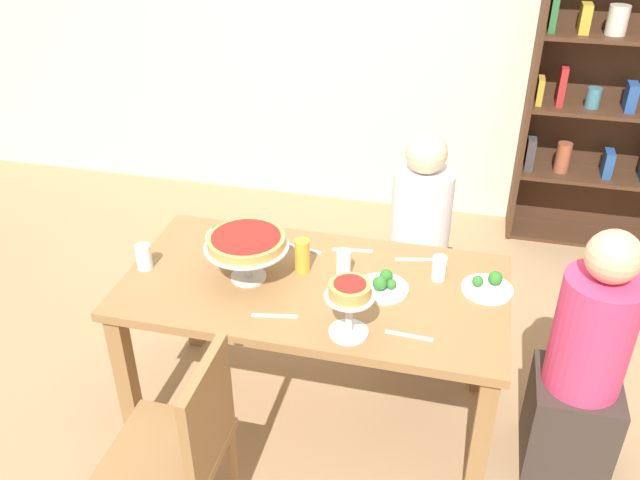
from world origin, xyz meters
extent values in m
plane|color=#9E7A56|center=(0.00, 0.00, 0.00)|extent=(12.00, 12.00, 0.00)
cube|color=beige|center=(0.00, 2.20, 1.40)|extent=(8.00, 0.12, 2.80)
cube|color=olive|center=(0.00, 0.00, 0.72)|extent=(1.59, 0.81, 0.04)
cube|color=olive|center=(-0.73, -0.35, 0.35)|extent=(0.07, 0.07, 0.70)
cube|color=olive|center=(0.73, -0.35, 0.35)|extent=(0.07, 0.07, 0.70)
cube|color=olive|center=(-0.73, 0.35, 0.35)|extent=(0.07, 0.07, 0.70)
cube|color=olive|center=(0.73, 0.35, 0.35)|extent=(0.07, 0.07, 0.70)
cube|color=#422819|center=(0.87, 1.98, 1.10)|extent=(0.03, 0.30, 2.20)
cube|color=#422819|center=(1.41, 2.12, 1.10)|extent=(1.10, 0.02, 2.20)
cube|color=#422819|center=(1.41, 1.98, 0.01)|extent=(1.04, 0.28, 0.02)
cube|color=#422819|center=(1.41, 1.98, 0.45)|extent=(1.04, 0.28, 0.02)
cube|color=#422819|center=(1.41, 1.98, 0.89)|extent=(1.04, 0.28, 0.02)
cube|color=#422819|center=(1.41, 1.98, 1.33)|extent=(1.04, 0.28, 0.02)
cube|color=#3D3838|center=(0.94, 1.98, 0.57)|extent=(0.05, 0.13, 0.21)
cylinder|color=brown|center=(1.14, 1.98, 0.56)|extent=(0.09, 0.09, 0.19)
cube|color=navy|center=(1.41, 1.98, 0.55)|extent=(0.06, 0.13, 0.17)
cube|color=#B7932D|center=(0.93, 1.98, 0.98)|extent=(0.04, 0.13, 0.16)
cube|color=maroon|center=(1.05, 1.98, 1.02)|extent=(0.04, 0.11, 0.24)
cylinder|color=#3D7084|center=(1.24, 1.98, 0.97)|extent=(0.09, 0.09, 0.12)
cube|color=navy|center=(1.45, 1.98, 0.99)|extent=(0.06, 0.13, 0.17)
cube|color=#2D6B38|center=(0.93, 1.98, 1.44)|extent=(0.04, 0.13, 0.19)
cube|color=#B7932D|center=(1.10, 1.98, 1.43)|extent=(0.06, 0.13, 0.16)
cylinder|color=beige|center=(1.28, 1.98, 1.43)|extent=(0.12, 0.12, 0.16)
cube|color=#382D28|center=(0.36, 0.73, 0.23)|extent=(0.34, 0.34, 0.45)
cylinder|color=silver|center=(0.36, 0.73, 0.70)|extent=(0.30, 0.30, 0.50)
sphere|color=beige|center=(0.36, 0.73, 1.05)|extent=(0.20, 0.20, 0.20)
cube|color=#382D28|center=(1.10, -0.02, 0.23)|extent=(0.34, 0.34, 0.45)
cylinder|color=#D63866|center=(1.10, -0.02, 0.70)|extent=(0.30, 0.30, 0.50)
sphere|color=tan|center=(1.10, -0.02, 1.05)|extent=(0.20, 0.20, 0.20)
cube|color=olive|center=(-0.37, -0.72, 0.43)|extent=(0.40, 0.40, 0.04)
cube|color=olive|center=(-0.19, -0.72, 0.66)|extent=(0.04, 0.36, 0.42)
cylinder|color=olive|center=(-0.54, -0.55, 0.21)|extent=(0.04, 0.04, 0.41)
cylinder|color=olive|center=(-0.19, -0.55, 0.21)|extent=(0.04, 0.04, 0.41)
cylinder|color=silver|center=(-0.28, -0.03, 0.75)|extent=(0.15, 0.15, 0.01)
cylinder|color=silver|center=(-0.28, -0.03, 0.82)|extent=(0.03, 0.03, 0.14)
cylinder|color=silver|center=(-0.28, -0.03, 0.90)|extent=(0.35, 0.35, 0.01)
cylinder|color=tan|center=(-0.28, -0.03, 0.92)|extent=(0.32, 0.32, 0.04)
cylinder|color=maroon|center=(-0.28, -0.03, 0.94)|extent=(0.28, 0.28, 0.00)
cylinder|color=silver|center=(0.20, -0.29, 0.75)|extent=(0.15, 0.15, 0.01)
cylinder|color=silver|center=(0.20, -0.29, 0.83)|extent=(0.03, 0.03, 0.15)
cylinder|color=silver|center=(0.20, -0.29, 0.91)|extent=(0.18, 0.18, 0.01)
cylinder|color=tan|center=(0.20, -0.29, 0.94)|extent=(0.15, 0.15, 0.05)
cylinder|color=maroon|center=(0.20, -0.29, 0.97)|extent=(0.12, 0.12, 0.00)
cylinder|color=white|center=(-0.46, 0.26, 0.75)|extent=(0.24, 0.24, 0.01)
sphere|color=#2D7028|center=(-0.42, 0.29, 0.78)|extent=(0.05, 0.05, 0.05)
sphere|color=#2D7028|center=(-0.52, 0.23, 0.78)|extent=(0.06, 0.06, 0.06)
cylinder|color=white|center=(0.28, 0.02, 0.75)|extent=(0.21, 0.21, 0.01)
sphere|color=#2D7028|center=(0.29, 0.06, 0.78)|extent=(0.06, 0.06, 0.06)
sphere|color=#2D7028|center=(0.28, 0.04, 0.77)|extent=(0.04, 0.04, 0.04)
sphere|color=#2D7028|center=(0.27, 0.00, 0.78)|extent=(0.06, 0.06, 0.06)
sphere|color=#2D7028|center=(0.32, 0.02, 0.77)|extent=(0.04, 0.04, 0.04)
cylinder|color=white|center=(0.70, 0.12, 0.75)|extent=(0.21, 0.21, 0.01)
sphere|color=#2D7028|center=(0.72, 0.15, 0.78)|extent=(0.06, 0.06, 0.06)
sphere|color=#2D7028|center=(0.66, 0.12, 0.78)|extent=(0.04, 0.04, 0.04)
cylinder|color=gold|center=(-0.07, 0.08, 0.81)|extent=(0.06, 0.06, 0.15)
cylinder|color=white|center=(0.10, 0.09, 0.80)|extent=(0.06, 0.06, 0.12)
cylinder|color=white|center=(-0.73, -0.06, 0.80)|extent=(0.07, 0.07, 0.11)
cylinder|color=white|center=(0.50, 0.16, 0.79)|extent=(0.06, 0.06, 0.11)
cube|color=silver|center=(-0.09, -0.25, 0.74)|extent=(0.18, 0.05, 0.00)
cube|color=silver|center=(0.39, 0.28, 0.74)|extent=(0.18, 0.06, 0.00)
cube|color=silver|center=(-0.11, 0.25, 0.74)|extent=(0.18, 0.06, 0.00)
cube|color=silver|center=(0.43, -0.25, 0.74)|extent=(0.18, 0.03, 0.00)
cube|color=silver|center=(0.10, 0.28, 0.74)|extent=(0.18, 0.04, 0.00)
camera|label=1|loc=(0.57, -2.21, 2.34)|focal=37.74mm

